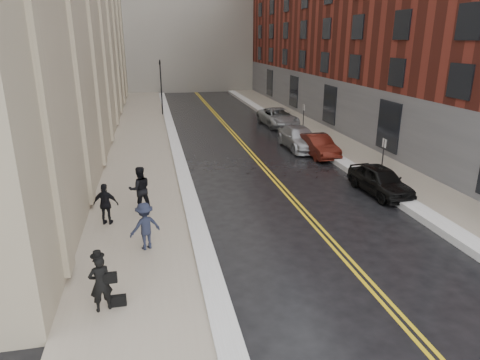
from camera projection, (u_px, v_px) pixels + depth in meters
name	position (u px, v px, depth m)	size (l,w,h in m)	color
ground	(280.00, 275.00, 13.50)	(160.00, 160.00, 0.00)	black
sidewalk_left	(141.00, 153.00, 27.46)	(4.00, 64.00, 0.15)	gray
sidewalk_right	(337.00, 143.00, 30.07)	(3.00, 64.00, 0.15)	gray
lane_stripe_a	(245.00, 149.00, 28.81)	(0.12, 64.00, 0.01)	gold
lane_stripe_b	(249.00, 149.00, 28.86)	(0.12, 64.00, 0.01)	gold
snow_ridge_left	(177.00, 150.00, 27.89)	(0.70, 60.80, 0.26)	white
snow_ridge_right	(312.00, 143.00, 29.69)	(0.85, 60.80, 0.30)	white
building_right	(405.00, 14.00, 35.39)	(14.00, 50.00, 18.00)	maroon
traffic_signal	(161.00, 83.00, 39.88)	(0.18, 0.15, 5.20)	black
parking_sign_near	(383.00, 155.00, 22.02)	(0.06, 0.35, 2.23)	black
parking_sign_far	(303.00, 116.00, 33.17)	(0.06, 0.35, 2.23)	black
car_black	(380.00, 180.00, 20.32)	(1.60, 3.98, 1.36)	black
car_maroon	(318.00, 145.00, 26.89)	(1.42, 4.07, 1.34)	#46130C
car_silver_near	(299.00, 138.00, 28.69)	(2.01, 4.94, 1.43)	#999AA0
car_silver_far	(278.00, 117.00, 36.08)	(2.43, 5.26, 1.46)	#9EA2A6
pedestrian_main	(100.00, 283.00, 11.27)	(0.59, 0.39, 1.63)	black
pedestrian_a	(140.00, 189.00, 17.86)	(0.94, 0.73, 1.93)	black
pedestrian_b	(145.00, 226.00, 14.63)	(1.09, 0.63, 1.69)	#1B2032
pedestrian_c	(106.00, 204.00, 16.59)	(0.98, 0.41, 1.67)	black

